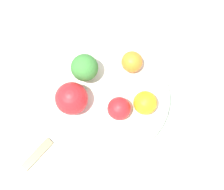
# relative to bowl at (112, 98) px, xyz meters

# --- Properties ---
(ground_plane) EXTENTS (6.00, 6.00, 0.00)m
(ground_plane) POSITION_rel_bowl_xyz_m (0.00, 0.00, -0.03)
(ground_plane) COLOR gray
(table_surface) EXTENTS (1.20, 1.20, 0.02)m
(table_surface) POSITION_rel_bowl_xyz_m (0.00, 0.00, -0.02)
(table_surface) COLOR #B2C6B2
(table_surface) RESTS_ON ground_plane
(bowl) EXTENTS (0.23, 0.23, 0.03)m
(bowl) POSITION_rel_bowl_xyz_m (0.00, 0.00, 0.00)
(bowl) COLOR silver
(bowl) RESTS_ON table_surface
(broccoli) EXTENTS (0.05, 0.05, 0.06)m
(broccoli) POSITION_rel_bowl_xyz_m (0.01, 0.07, 0.05)
(broccoli) COLOR #8CB76B
(broccoli) RESTS_ON bowl
(apple_red) EXTENTS (0.04, 0.04, 0.04)m
(apple_red) POSITION_rel_bowl_xyz_m (-0.02, -0.03, 0.04)
(apple_red) COLOR red
(apple_red) RESTS_ON bowl
(apple_green) EXTENTS (0.06, 0.06, 0.06)m
(apple_green) POSITION_rel_bowl_xyz_m (-0.05, 0.06, 0.04)
(apple_green) COLOR red
(apple_green) RESTS_ON bowl
(orange_front) EXTENTS (0.05, 0.05, 0.05)m
(orange_front) POSITION_rel_bowl_xyz_m (0.02, -0.06, 0.04)
(orange_front) COLOR orange
(orange_front) RESTS_ON bowl
(orange_back) EXTENTS (0.04, 0.04, 0.04)m
(orange_back) POSITION_rel_bowl_xyz_m (0.08, -0.00, 0.03)
(orange_back) COLOR orange
(orange_back) RESTS_ON bowl
(spoon) EXTENTS (0.07, 0.03, 0.01)m
(spoon) POSITION_rel_bowl_xyz_m (-0.17, 0.07, -0.01)
(spoon) COLOR olive
(spoon) RESTS_ON table_surface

